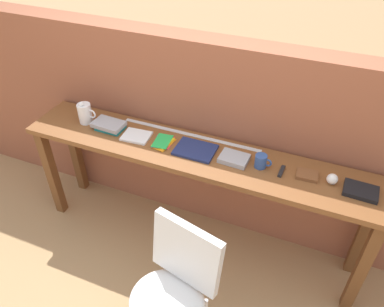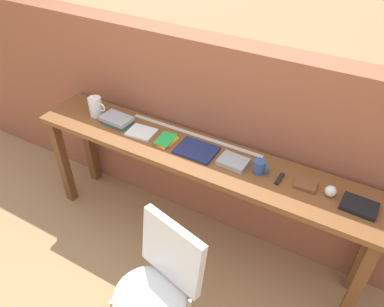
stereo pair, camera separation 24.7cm
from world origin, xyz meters
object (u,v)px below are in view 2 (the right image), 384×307
pamphlet_pile_colourful (166,140)px  multitool_folded (279,179)px  magazine_cycling (141,132)px  book_open_centre (197,150)px  mug (260,167)px  sports_ball_small (331,191)px  leather_journal_brown (305,185)px  book_stack_leftmost (117,120)px  book_repair_rightmost (359,206)px  chair_white_moulded (158,282)px  pitcher_white (96,106)px

pamphlet_pile_colourful → multitool_folded: (0.83, 0.00, 0.00)m
magazine_cycling → multitool_folded: multitool_folded is taller
pamphlet_pile_colourful → book_open_centre: 0.24m
mug → sports_ball_small: bearing=1.5°
magazine_cycling → leather_journal_brown: 1.19m
book_stack_leftmost → magazine_cycling: book_stack_leftmost is taller
book_open_centre → multitool_folded: size_ratio=2.45×
magazine_cycling → book_repair_rightmost: size_ratio=0.99×
mug → book_repair_rightmost: size_ratio=0.56×
chair_white_moulded → leather_journal_brown: bearing=55.3°
leather_journal_brown → book_repair_rightmost: book_repair_rightmost is taller
book_stack_leftmost → magazine_cycling: 0.23m
sports_ball_small → book_repair_rightmost: (0.17, -0.02, -0.02)m
chair_white_moulded → magazine_cycling: size_ratio=4.59×
magazine_cycling → sports_ball_small: size_ratio=2.90×
magazine_cycling → pamphlet_pile_colourful: bearing=-2.2°
pamphlet_pile_colourful → book_open_centre: bearing=0.1°
pamphlet_pile_colourful → sports_ball_small: sports_ball_small is taller
book_open_centre → book_repair_rightmost: size_ratio=1.38×
chair_white_moulded → book_repair_rightmost: bearing=41.8°
chair_white_moulded → pamphlet_pile_colourful: pamphlet_pile_colourful is taller
magazine_cycling → chair_white_moulded: bearing=-55.2°
pamphlet_pile_colourful → leather_journal_brown: 0.98m
book_open_centre → mug: size_ratio=2.45×
mug → book_repair_rightmost: bearing=-0.8°
mug → pitcher_white: bearing=179.4°
book_open_centre → sports_ball_small: sports_ball_small is taller
mug → sports_ball_small: mug is taller
magazine_cycling → leather_journal_brown: (1.19, 0.03, 0.00)m
pamphlet_pile_colourful → sports_ball_small: bearing=0.8°
chair_white_moulded → pamphlet_pile_colourful: (-0.43, 0.78, 0.36)m
pitcher_white → sports_ball_small: bearing=-0.1°
pamphlet_pile_colourful → book_repair_rightmost: book_repair_rightmost is taller
pitcher_white → book_open_centre: size_ratio=0.68×
pitcher_white → book_stack_leftmost: size_ratio=0.78×
chair_white_moulded → leather_journal_brown: 1.04m
sports_ball_small → mug: bearing=-178.5°
chair_white_moulded → magazine_cycling: bearing=129.3°
mug → multitool_folded: mug is taller
book_repair_rightmost → pitcher_white: bearing=-178.4°
pamphlet_pile_colourful → book_repair_rightmost: (1.30, -0.00, 0.01)m
leather_journal_brown → sports_ball_small: 0.15m
multitool_folded → book_repair_rightmost: size_ratio=0.56×
book_stack_leftmost → multitool_folded: bearing=-0.3°
mug → leather_journal_brown: bearing=3.2°
leather_journal_brown → book_repair_rightmost: bearing=-7.9°
leather_journal_brown → book_stack_leftmost: bearing=177.1°
book_stack_leftmost → magazine_cycling: (0.23, -0.02, -0.02)m
leather_journal_brown → pitcher_white: bearing=176.7°
book_repair_rightmost → magazine_cycling: bearing=-177.5°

